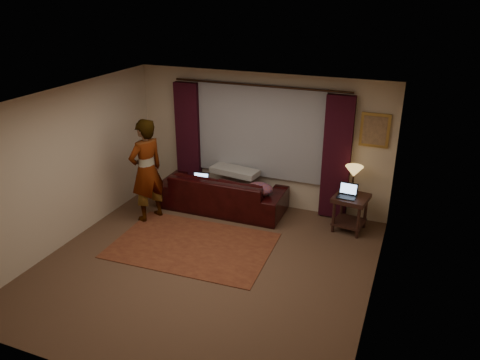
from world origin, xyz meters
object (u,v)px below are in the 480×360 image
(laptop_sofa, at_px, (199,181))
(laptop_table, at_px, (347,191))
(person, at_px, (147,171))
(end_table, at_px, (350,213))
(sofa, at_px, (222,185))
(tiffany_lamp, at_px, (353,180))

(laptop_sofa, height_order, laptop_table, laptop_table)
(laptop_table, height_order, person, person)
(end_table, height_order, laptop_table, laptop_table)
(person, bearing_deg, end_table, 125.73)
(laptop_sofa, relative_size, laptop_table, 0.98)
(sofa, bearing_deg, laptop_table, 178.58)
(laptop_sofa, bearing_deg, person, -142.48)
(sofa, height_order, tiffany_lamp, tiffany_lamp)
(sofa, relative_size, tiffany_lamp, 4.87)
(sofa, bearing_deg, end_table, -179.45)
(end_table, distance_m, laptop_table, 0.46)
(laptop_table, bearing_deg, person, -162.90)
(sofa, xyz_separation_m, person, (-1.10, -0.88, 0.47))
(end_table, xyz_separation_m, laptop_table, (-0.07, -0.08, 0.45))
(sofa, relative_size, laptop_table, 7.02)
(tiffany_lamp, relative_size, person, 0.26)
(tiffany_lamp, bearing_deg, end_table, -82.85)
(tiffany_lamp, height_order, person, person)
(end_table, distance_m, person, 3.72)
(laptop_table, relative_size, person, 0.18)
(laptop_sofa, bearing_deg, laptop_table, -3.81)
(end_table, relative_size, laptop_table, 1.90)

